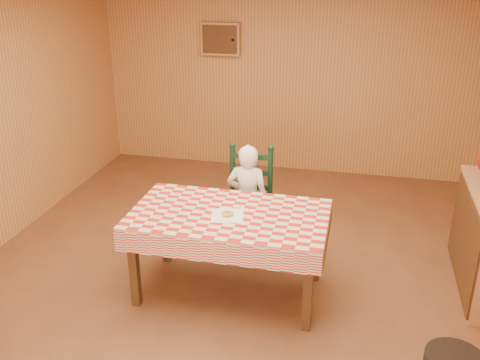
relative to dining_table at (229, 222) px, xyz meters
The scene contains 7 objects.
ground 0.69m from the dining_table, 75.16° to the left, with size 6.00×6.00×0.00m, color brown.
cabin_walls 1.30m from the dining_table, 87.88° to the left, with size 5.10×6.05×2.65m.
dining_table is the anchor object (origin of this frame).
ladder_chair 0.81m from the dining_table, 90.00° to the left, with size 0.44×0.40×1.08m.
seated_child 0.74m from the dining_table, 90.00° to the left, with size 0.41×0.27×1.12m, color white.
napkin 0.10m from the dining_table, 90.00° to the right, with size 0.26×0.26×0.00m, color white.
donut 0.11m from the dining_table, 90.00° to the right, with size 0.10×0.10×0.03m, color gold.
Camera 1 is at (0.97, -3.97, 2.74)m, focal length 40.00 mm.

